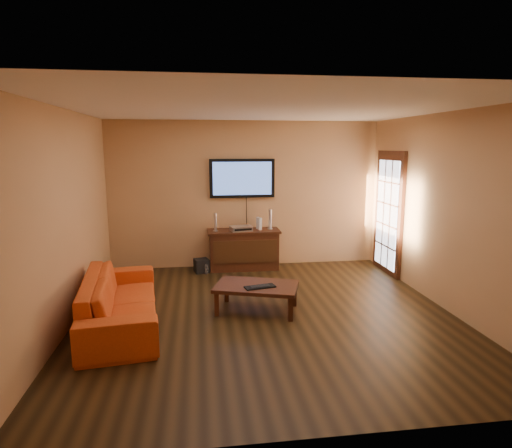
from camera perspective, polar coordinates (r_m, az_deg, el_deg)
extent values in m
plane|color=black|center=(5.89, 1.39, -11.99)|extent=(5.00, 5.00, 0.00)
plane|color=tan|center=(7.98, -1.41, 3.95)|extent=(5.00, 0.00, 5.00)
plane|color=tan|center=(5.69, -24.25, 0.44)|extent=(0.00, 5.00, 5.00)
plane|color=tan|center=(6.41, 24.11, 1.47)|extent=(0.00, 5.00, 5.00)
plane|color=white|center=(5.47, 1.52, 15.18)|extent=(5.00, 5.00, 0.00)
cube|color=black|center=(7.91, 17.27, 1.24)|extent=(0.06, 1.02, 2.22)
cube|color=white|center=(7.90, 17.04, 1.23)|extent=(0.01, 0.79, 1.89)
cube|color=black|center=(7.90, -1.65, -3.54)|extent=(1.24, 0.47, 0.69)
cube|color=black|center=(7.66, -1.46, -3.72)|extent=(1.14, 0.02, 0.41)
cube|color=black|center=(7.82, -1.67, -0.96)|extent=(1.32, 0.50, 0.04)
cube|color=black|center=(7.90, -1.86, 6.11)|extent=(1.20, 0.07, 0.71)
cube|color=#4567B4|center=(7.86, -1.83, 6.09)|extent=(1.08, 0.01, 0.60)
cube|color=black|center=(5.90, 0.07, -8.33)|extent=(1.26, 0.97, 0.05)
cube|color=black|center=(5.82, -5.28, -10.60)|extent=(0.06, 0.06, 0.32)
cube|color=black|center=(5.65, 4.59, -11.26)|extent=(0.06, 0.06, 0.32)
cube|color=black|center=(6.31, -3.95, -8.88)|extent=(0.06, 0.06, 0.32)
cube|color=black|center=(6.16, 5.11, -9.41)|extent=(0.06, 0.06, 0.32)
imported|color=#C94616|center=(5.71, -17.67, -8.61)|extent=(0.91, 2.27, 0.86)
cylinder|color=silver|center=(7.75, -5.41, -0.91)|extent=(0.09, 0.09, 0.01)
cylinder|color=silver|center=(7.72, -5.43, 0.29)|extent=(0.05, 0.05, 0.31)
cylinder|color=silver|center=(7.92, 1.89, -0.61)|extent=(0.10, 0.10, 0.02)
cylinder|color=silver|center=(7.89, 1.90, 0.69)|extent=(0.06, 0.06, 0.35)
cube|color=silver|center=(7.75, -2.02, -0.59)|extent=(0.42, 0.34, 0.09)
cube|color=white|center=(7.86, 0.40, 0.08)|extent=(0.09, 0.17, 0.22)
cube|color=black|center=(7.79, -7.28, -5.52)|extent=(0.30, 0.30, 0.24)
cylinder|color=white|center=(7.66, -6.66, -6.08)|extent=(0.06, 0.06, 0.16)
sphere|color=white|center=(7.64, -6.67, -5.45)|extent=(0.03, 0.03, 0.03)
cube|color=black|center=(5.78, 0.54, -8.37)|extent=(0.44, 0.24, 0.02)
cube|color=black|center=(5.78, 0.54, -8.26)|extent=(0.29, 0.17, 0.01)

